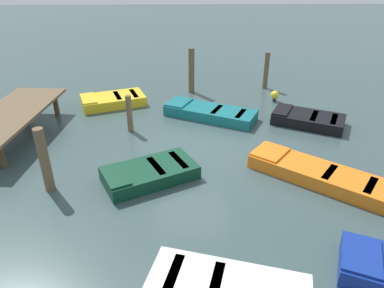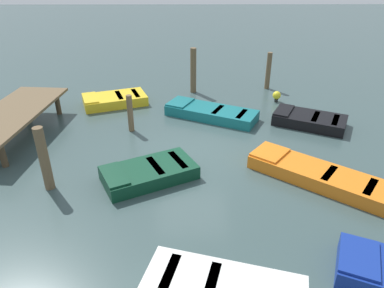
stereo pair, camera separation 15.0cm
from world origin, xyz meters
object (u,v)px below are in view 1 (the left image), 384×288
(mooring_piling_mid_right, at_px, (191,71))
(rowboat_dark_green, at_px, (149,173))
(dock_segment, at_px, (11,115))
(marker_buoy, at_px, (275,95))
(rowboat_yellow, at_px, (113,100))
(rowboat_black, at_px, (308,119))
(rowboat_teal, at_px, (210,112))
(mooring_piling_near_left, at_px, (129,114))
(mooring_piling_mid_left, at_px, (266,71))
(rowboat_orange, at_px, (317,173))
(mooring_piling_center, at_px, (44,160))

(mooring_piling_mid_right, bearing_deg, rowboat_dark_green, 169.55)
(dock_segment, xyz_separation_m, marker_buoy, (3.32, -10.08, -0.56))
(rowboat_yellow, height_order, rowboat_black, same)
(rowboat_yellow, height_order, rowboat_dark_green, same)
(marker_buoy, bearing_deg, rowboat_teal, 119.65)
(mooring_piling_near_left, bearing_deg, mooring_piling_mid_left, -51.62)
(dock_segment, height_order, rowboat_orange, dock_segment)
(rowboat_black, bearing_deg, mooring_piling_mid_left, -52.88)
(rowboat_dark_green, bearing_deg, mooring_piling_near_left, -100.34)
(rowboat_dark_green, height_order, marker_buoy, marker_buoy)
(mooring_piling_center, xyz_separation_m, marker_buoy, (6.60, -7.78, -0.65))
(rowboat_black, xyz_separation_m, mooring_piling_mid_left, (4.26, 0.79, 0.66))
(dock_segment, relative_size, mooring_piling_near_left, 3.83)
(mooring_piling_center, bearing_deg, rowboat_orange, -87.75)
(mooring_piling_mid_right, xyz_separation_m, marker_buoy, (-1.30, -3.68, -0.76))
(mooring_piling_near_left, bearing_deg, mooring_piling_mid_right, -29.04)
(mooring_piling_mid_right, bearing_deg, rowboat_teal, -167.65)
(mooring_piling_mid_right, distance_m, marker_buoy, 3.97)
(mooring_piling_center, bearing_deg, rowboat_teal, -44.29)
(rowboat_teal, relative_size, marker_buoy, 7.89)
(dock_segment, distance_m, rowboat_dark_green, 5.82)
(rowboat_yellow, xyz_separation_m, mooring_piling_center, (-6.35, 0.65, 0.72))
(mooring_piling_center, bearing_deg, mooring_piling_mid_right, -27.44)
(rowboat_orange, height_order, mooring_piling_mid_left, mooring_piling_mid_left)
(rowboat_black, relative_size, marker_buoy, 6.15)
(dock_segment, relative_size, mooring_piling_mid_left, 3.02)
(rowboat_black, distance_m, rowboat_dark_green, 6.86)
(mooring_piling_center, height_order, mooring_piling_mid_right, mooring_piling_mid_right)
(rowboat_teal, relative_size, mooring_piling_mid_right, 1.82)
(rowboat_orange, xyz_separation_m, rowboat_dark_green, (0.14, 4.85, 0.00))
(dock_segment, bearing_deg, mooring_piling_mid_right, -49.29)
(rowboat_dark_green, bearing_deg, mooring_piling_center, -17.79)
(rowboat_orange, bearing_deg, marker_buoy, -53.50)
(rowboat_yellow, relative_size, marker_buoy, 6.20)
(mooring_piling_near_left, xyz_separation_m, marker_buoy, (2.91, -6.02, -0.41))
(rowboat_teal, bearing_deg, mooring_piling_mid_left, -103.78)
(mooring_piling_mid_left, height_order, marker_buoy, mooring_piling_mid_left)
(rowboat_dark_green, xyz_separation_m, mooring_piling_center, (-0.43, 2.73, 0.72))
(rowboat_black, xyz_separation_m, mooring_piling_near_left, (-0.45, 6.73, 0.48))
(marker_buoy, bearing_deg, mooring_piling_near_left, 115.83)
(dock_segment, height_order, mooring_piling_near_left, mooring_piling_near_left)
(marker_buoy, bearing_deg, dock_segment, 108.20)
(dock_segment, distance_m, mooring_piling_mid_left, 11.24)
(rowboat_yellow, height_order, mooring_piling_mid_right, mooring_piling_mid_right)
(rowboat_black, bearing_deg, mooring_piling_near_left, 30.47)
(rowboat_yellow, distance_m, mooring_piling_mid_left, 7.38)
(dock_segment, xyz_separation_m, rowboat_orange, (-2.99, -9.88, -0.63))
(rowboat_dark_green, bearing_deg, rowboat_yellow, -97.47)
(dock_segment, bearing_deg, mooring_piling_near_left, -79.43)
(rowboat_teal, height_order, mooring_piling_center, mooring_piling_center)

